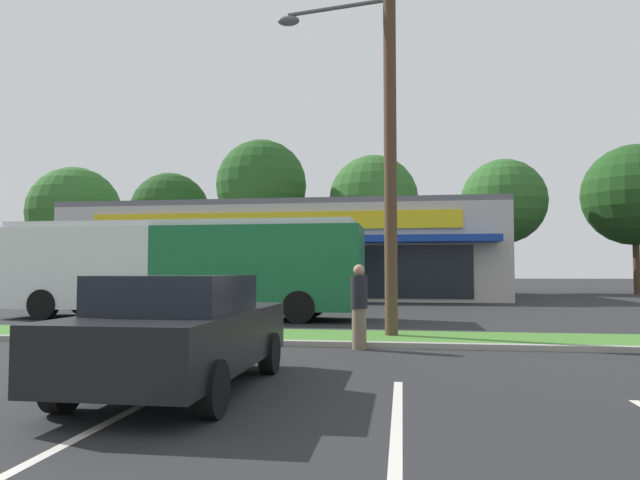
{
  "coord_description": "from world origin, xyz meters",
  "views": [
    {
      "loc": [
        4.92,
        0.62,
        1.62
      ],
      "look_at": [
        2.4,
        18.1,
        2.56
      ],
      "focal_mm": 32.18,
      "sensor_mm": 36.0,
      "label": 1
    }
  ],
  "objects_px": {
    "car_1": "(181,331)",
    "car_3": "(151,289)",
    "car_4": "(43,288)",
    "pedestrian_by_pole": "(359,306)",
    "utility_pole": "(384,87)",
    "city_bus": "(181,266)"
  },
  "relations": [
    {
      "from": "car_1",
      "to": "pedestrian_by_pole",
      "type": "xyz_separation_m",
      "value": [
        2.08,
        4.4,
        0.08
      ]
    },
    {
      "from": "car_1",
      "to": "car_3",
      "type": "height_order",
      "value": "car_1"
    },
    {
      "from": "city_bus",
      "to": "car_1",
      "type": "bearing_deg",
      "value": 112.27
    },
    {
      "from": "car_3",
      "to": "car_4",
      "type": "height_order",
      "value": "car_4"
    },
    {
      "from": "car_4",
      "to": "pedestrian_by_pole",
      "type": "height_order",
      "value": "pedestrian_by_pole"
    },
    {
      "from": "car_3",
      "to": "car_4",
      "type": "bearing_deg",
      "value": 174.97
    },
    {
      "from": "city_bus",
      "to": "car_1",
      "type": "height_order",
      "value": "city_bus"
    },
    {
      "from": "city_bus",
      "to": "car_3",
      "type": "distance_m",
      "value": 7.51
    },
    {
      "from": "city_bus",
      "to": "car_3",
      "type": "xyz_separation_m",
      "value": [
        -3.97,
        6.3,
        -1.01
      ]
    },
    {
      "from": "utility_pole",
      "to": "car_3",
      "type": "height_order",
      "value": "utility_pole"
    },
    {
      "from": "city_bus",
      "to": "car_4",
      "type": "bearing_deg",
      "value": -34.79
    },
    {
      "from": "car_4",
      "to": "car_3",
      "type": "bearing_deg",
      "value": 174.97
    },
    {
      "from": "pedestrian_by_pole",
      "to": "car_1",
      "type": "bearing_deg",
      "value": -143.46
    },
    {
      "from": "pedestrian_by_pole",
      "to": "utility_pole",
      "type": "bearing_deg",
      "value": 45.19
    },
    {
      "from": "city_bus",
      "to": "car_1",
      "type": "distance_m",
      "value": 11.93
    },
    {
      "from": "car_4",
      "to": "utility_pole",
      "type": "bearing_deg",
      "value": 144.69
    },
    {
      "from": "car_1",
      "to": "city_bus",
      "type": "bearing_deg",
      "value": 21.82
    },
    {
      "from": "city_bus",
      "to": "car_4",
      "type": "distance_m",
      "value": 11.81
    },
    {
      "from": "car_4",
      "to": "pedestrian_by_pole",
      "type": "distance_m",
      "value": 20.99
    },
    {
      "from": "city_bus",
      "to": "pedestrian_by_pole",
      "type": "relative_size",
      "value": 7.04
    },
    {
      "from": "city_bus",
      "to": "car_3",
      "type": "bearing_deg",
      "value": -57.32
    },
    {
      "from": "car_1",
      "to": "car_4",
      "type": "height_order",
      "value": "car_1"
    }
  ]
}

